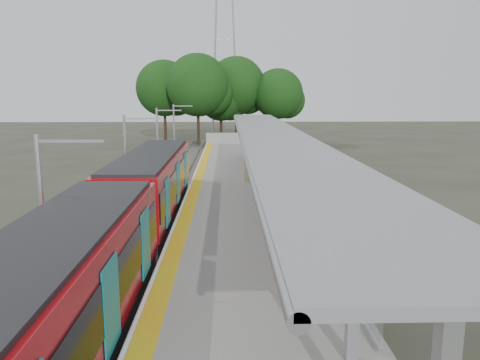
% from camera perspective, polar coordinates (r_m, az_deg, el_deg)
% --- Properties ---
extents(trackbed, '(3.00, 70.00, 0.24)m').
position_cam_1_polar(trackbed, '(28.08, -9.47, -2.91)').
color(trackbed, '#59544C').
rests_on(trackbed, ground).
extents(platform, '(6.00, 50.00, 1.00)m').
position_cam_1_polar(platform, '(27.73, -0.24, -2.13)').
color(platform, gray).
rests_on(platform, ground).
extents(tactile_strip, '(0.60, 50.00, 0.02)m').
position_cam_1_polar(tactile_strip, '(27.69, -5.52, -1.12)').
color(tactile_strip, yellow).
rests_on(tactile_strip, platform).
extents(end_fence, '(6.00, 0.10, 1.20)m').
position_cam_1_polar(end_fence, '(52.24, -0.86, 5.13)').
color(end_fence, '#9EA0A5').
rests_on(end_fence, platform).
extents(train, '(2.74, 27.60, 3.62)m').
position_cam_1_polar(train, '(17.59, -14.30, -4.79)').
color(train, black).
rests_on(train, ground).
extents(canopy, '(3.27, 38.00, 3.66)m').
position_cam_1_polar(canopy, '(23.46, 3.91, 4.67)').
color(canopy, '#9EA0A5').
rests_on(canopy, platform).
extents(pylon, '(8.00, 4.00, 38.00)m').
position_cam_1_polar(pylon, '(80.99, -1.90, 19.44)').
color(pylon, '#9EA0A5').
rests_on(pylon, ground).
extents(tree_cluster, '(21.62, 12.39, 11.28)m').
position_cam_1_polar(tree_cluster, '(60.92, -2.94, 11.03)').
color(tree_cluster, '#382316').
rests_on(tree_cluster, ground).
extents(catenary_masts, '(2.08, 48.16, 5.40)m').
position_cam_1_polar(catenary_masts, '(26.89, -13.56, 2.40)').
color(catenary_masts, '#9EA0A5').
rests_on(catenary_masts, ground).
extents(bench_near, '(0.55, 1.41, 0.94)m').
position_cam_1_polar(bench_near, '(17.25, 9.39, -6.85)').
color(bench_near, '#101850').
rests_on(bench_near, platform).
extents(bench_mid, '(0.85, 1.54, 1.01)m').
position_cam_1_polar(bench_mid, '(23.32, 5.72, -2.04)').
color(bench_mid, '#101850').
rests_on(bench_mid, platform).
extents(bench_far, '(0.47, 1.48, 1.01)m').
position_cam_1_polar(bench_far, '(37.23, 2.33, 2.77)').
color(bench_far, '#101850').
rests_on(bench_far, platform).
extents(info_pillar_near, '(0.39, 0.39, 1.75)m').
position_cam_1_polar(info_pillar_near, '(15.32, 5.21, -7.97)').
color(info_pillar_near, beige).
rests_on(info_pillar_near, platform).
extents(info_pillar_far, '(0.40, 0.40, 1.77)m').
position_cam_1_polar(info_pillar_far, '(29.76, 0.75, 1.24)').
color(info_pillar_far, beige).
rests_on(info_pillar_far, platform).
extents(litter_bin, '(0.50, 0.50, 0.97)m').
position_cam_1_polar(litter_bin, '(19.82, 5.68, -4.46)').
color(litter_bin, '#9EA0A5').
rests_on(litter_bin, platform).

